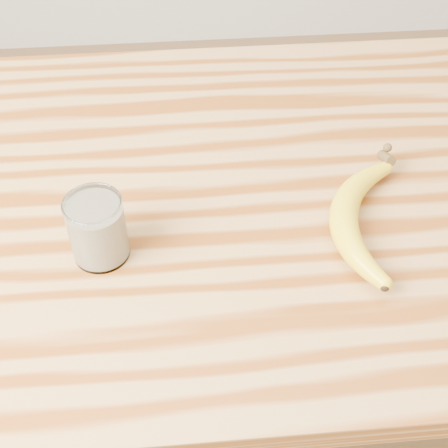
{
  "coord_description": "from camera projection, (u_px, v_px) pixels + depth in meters",
  "views": [
    {
      "loc": [
        -0.18,
        -0.69,
        1.54
      ],
      "look_at": [
        -0.13,
        -0.11,
        0.93
      ],
      "focal_mm": 50.0,
      "sensor_mm": 36.0,
      "label": 1
    }
  ],
  "objects": [
    {
      "name": "table",
      "position": [
        296.0,
        239.0,
        1.05
      ],
      "size": [
        1.2,
        0.8,
        0.9
      ],
      "color": "#A57440",
      "rests_on": "ground"
    },
    {
      "name": "smoothie_glass",
      "position": [
        97.0,
        229.0,
        0.82
      ],
      "size": [
        0.08,
        0.08,
        0.1
      ],
      "color": "white",
      "rests_on": "table"
    },
    {
      "name": "banana",
      "position": [
        343.0,
        215.0,
        0.87
      ],
      "size": [
        0.21,
        0.36,
        0.04
      ],
      "primitive_type": null,
      "rotation": [
        0.0,
        0.0,
        -0.27
      ],
      "color": "gold",
      "rests_on": "table"
    }
  ]
}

